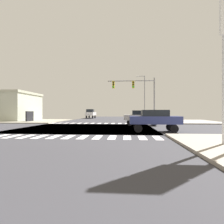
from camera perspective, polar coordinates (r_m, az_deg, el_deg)
name	(u,v)px	position (r m, az deg, el deg)	size (l,w,h in m)	color
ground	(87,128)	(20.15, -7.62, -4.89)	(90.00, 90.00, 0.05)	#35343A
sidewalk_corner_ne	(179,122)	(32.88, 19.97, -2.79)	(12.00, 12.00, 0.14)	gray
sidewalk_corner_nw	(30,121)	(36.04, -24.11, -2.54)	(12.00, 12.00, 0.14)	gray
crosswalk_near	(61,137)	(13.22, -15.36, -7.40)	(13.50, 2.00, 0.01)	white
crosswalk_far	(96,123)	(27.35, -4.95, -3.51)	(13.50, 2.00, 0.01)	white
traffic_signal_mast	(136,90)	(26.79, 7.43, 6.79)	(6.71, 0.55, 6.55)	gray
street_lamp	(143,94)	(35.98, 9.66, 5.51)	(1.78, 0.32, 8.63)	gray
bank_building	(0,107)	(40.70, -31.22, 1.43)	(14.02, 9.21, 5.34)	beige
pickup_nearside_1	(91,113)	(48.22, -6.58, -0.40)	(2.00, 5.10, 2.35)	black
sedan_crossing_2	(155,119)	(16.33, 13.05, -2.05)	(4.30, 1.80, 1.88)	black
sedan_leading_3	(141,117)	(23.22, 9.02, -1.40)	(4.30, 1.80, 1.88)	black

